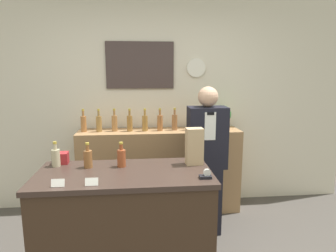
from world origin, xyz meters
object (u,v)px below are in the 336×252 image
Objects in this scene: potted_plant at (222,117)px; paper_bag at (194,146)px; tape_dispenser at (206,175)px; shopkeeper at (206,162)px.

paper_bag is (-0.54, -1.09, -0.08)m from potted_plant.
tape_dispenser is (-0.52, -1.44, -0.21)m from potted_plant.
shopkeeper is 5.32× the size of potted_plant.
paper_bag is at bearing 93.96° from tape_dispenser.
tape_dispenser is at bearing -103.42° from shopkeeper.
shopkeeper reaches higher than tape_dispenser.
potted_plant reaches higher than paper_bag.
shopkeeper is at bearing 66.09° from paper_bag.
paper_bag is at bearing -113.91° from shopkeeper.
potted_plant is 0.94× the size of paper_bag.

